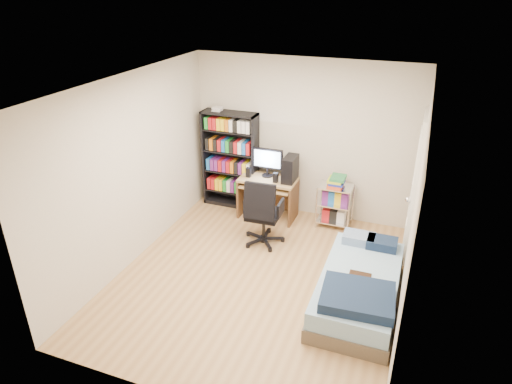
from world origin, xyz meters
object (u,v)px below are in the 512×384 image
at_px(media_shelf, 230,159).
at_px(computer_desk, 274,182).
at_px(office_chair, 263,224).
at_px(bed, 359,288).

relative_size(media_shelf, computer_desk, 1.49).
bearing_deg(media_shelf, office_chair, -47.22).
bearing_deg(media_shelf, computer_desk, -11.28).
xyz_separation_m(computer_desk, office_chair, (0.11, -0.85, -0.28)).
height_order(media_shelf, office_chair, media_shelf).
bearing_deg(media_shelf, bed, -37.56).
xyz_separation_m(media_shelf, bed, (2.46, -1.89, -0.60)).
relative_size(media_shelf, bed, 0.93).
relative_size(computer_desk, office_chair, 1.10).
bearing_deg(office_chair, computer_desk, 94.94).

